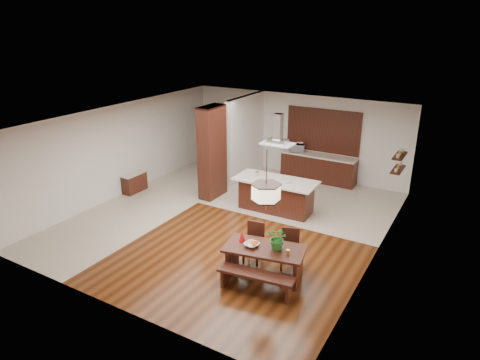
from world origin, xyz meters
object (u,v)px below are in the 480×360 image
Objects in this scene: dining_chair_left at (253,243)px; dining_chair_right at (290,250)px; dining_table at (265,255)px; dining_bench at (256,283)px; microwave at (297,148)px; foliage_plant at (278,238)px; kitchen_island at (276,195)px; range_hood at (278,129)px; hallway_console at (134,183)px; fruit_bowl at (252,245)px; pendant_lantern at (266,181)px; island_cup at (287,181)px.

dining_chair_left is 1.02× the size of dining_chair_right.
dining_table is 1.15× the size of dining_bench.
microwave reaches higher than dining_chair_right.
foliage_plant is (0.27, 0.08, 0.45)m from dining_table.
kitchen_island is (-1.62, 2.65, 0.05)m from dining_chair_right.
range_hood reaches higher than microwave.
kitchen_island is 4.92× the size of microwave.
dining_bench is 1.25m from dining_chair_right.
range_hood is (-1.42, 3.87, 2.24)m from dining_bench.
dining_chair_left is at bearing 170.57° from dining_chair_right.
hallway_console is 2.82× the size of fruit_bowl.
foliage_plant reaches higher than microwave.
microwave reaches higher than hallway_console.
microwave reaches higher than dining_chair_left.
hallway_console is 6.70m from dining_bench.
fruit_bowl reaches higher than dining_bench.
island_cup is (-0.90, 3.14, -1.21)m from pendant_lantern.
fruit_bowl is at bearing -160.24° from pendant_lantern.
dining_chair_left reaches higher than dining_bench.
island_cup is at bearing 111.01° from foliage_plant.
pendant_lantern is at bearing 100.83° from dining_bench.
pendant_lantern reaches higher than dining_table.
microwave is at bearing 106.70° from dining_bench.
dining_bench is 1.76× the size of dining_chair_right.
island_cup is at bearing 90.15° from dining_chair_left.
range_hood reaches higher than island_cup.
fruit_bowl is 3.90m from range_hood.
fruit_bowl is (-0.54, -0.18, -0.22)m from foliage_plant.
dining_chair_right is 6.12m from microwave.
hallway_console is 0.98× the size of range_hood.
dining_table is 2.02× the size of dining_chair_right.
hallway_console is 0.55× the size of dining_bench.
dining_table reaches higher than hallway_console.
dining_chair_right reaches higher than fruit_bowl.
pendant_lantern is 4.20× the size of fruit_bowl.
hallway_console is at bearing 153.40° from dining_chair_left.
pendant_lantern is at bearing 0.00° from dining_table.
dining_chair_left is 3.02× the size of fruit_bowl.
foliage_plant is 6.55m from microwave.
kitchen_island is (-1.30, 3.25, -1.74)m from pendant_lantern.
island_cup reaches higher than dining_chair_right.
dining_chair_left is 6.01m from microwave.
dining_chair_right is (0.32, 0.60, -0.07)m from dining_table.
dining_chair_right is 0.96m from fruit_bowl.
hallway_console is 4.74m from kitchen_island.
dining_chair_left is at bearing 121.38° from dining_bench.
hallway_console is at bearing 159.09° from pendant_lantern.
range_hood is (-1.30, 3.25, 0.22)m from pendant_lantern.
dining_chair_left reaches higher than hallway_console.
pendant_lantern is (-0.12, 0.61, 2.02)m from dining_bench.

